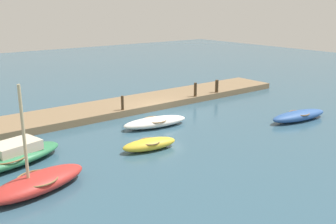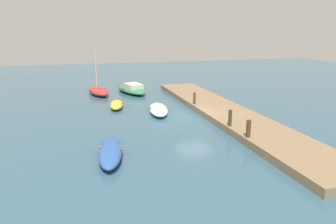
{
  "view_description": "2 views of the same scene",
  "coord_description": "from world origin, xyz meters",
  "px_view_note": "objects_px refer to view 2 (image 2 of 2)",
  "views": [
    {
      "loc": [
        15.28,
        20.45,
        7.18
      ],
      "look_at": [
        0.87,
        1.84,
        0.64
      ],
      "focal_mm": 41.52,
      "sensor_mm": 36.0,
      "label": 1
    },
    {
      "loc": [
        -21.38,
        8.07,
        6.32
      ],
      "look_at": [
        -0.69,
        2.22,
        0.79
      ],
      "focal_mm": 34.27,
      "sensor_mm": 36.0,
      "label": 2
    }
  ],
  "objects_px": {
    "rowboat_white": "(158,109)",
    "mooring_post_mid_west": "(230,118)",
    "motorboat_green": "(132,89)",
    "dinghy_yellow": "(117,105)",
    "rowboat_blue": "(110,152)",
    "mooring_post_west": "(248,129)",
    "mooring_post_mid_east": "(194,98)",
    "rowboat_red": "(98,91)"
  },
  "relations": [
    {
      "from": "rowboat_red",
      "to": "mooring_post_west",
      "type": "height_order",
      "value": "rowboat_red"
    },
    {
      "from": "mooring_post_mid_west",
      "to": "mooring_post_mid_east",
      "type": "xyz_separation_m",
      "value": [
        6.4,
        0.0,
        -0.05
      ]
    },
    {
      "from": "rowboat_blue",
      "to": "mooring_post_mid_west",
      "type": "distance_m",
      "value": 7.96
    },
    {
      "from": "rowboat_red",
      "to": "dinghy_yellow",
      "type": "relative_size",
      "value": 1.46
    },
    {
      "from": "rowboat_white",
      "to": "mooring_post_west",
      "type": "relative_size",
      "value": 4.32
    },
    {
      "from": "rowboat_red",
      "to": "mooring_post_west",
      "type": "distance_m",
      "value": 18.35
    },
    {
      "from": "motorboat_green",
      "to": "dinghy_yellow",
      "type": "relative_size",
      "value": 1.94
    },
    {
      "from": "rowboat_white",
      "to": "motorboat_green",
      "type": "bearing_deg",
      "value": 12.92
    },
    {
      "from": "rowboat_blue",
      "to": "rowboat_white",
      "type": "distance_m",
      "value": 9.24
    },
    {
      "from": "rowboat_blue",
      "to": "mooring_post_west",
      "type": "relative_size",
      "value": 4.58
    },
    {
      "from": "rowboat_blue",
      "to": "dinghy_yellow",
      "type": "xyz_separation_m",
      "value": [
        10.54,
        -1.6,
        -0.03
      ]
    },
    {
      "from": "motorboat_green",
      "to": "rowboat_white",
      "type": "height_order",
      "value": "motorboat_green"
    },
    {
      "from": "mooring_post_west",
      "to": "mooring_post_mid_east",
      "type": "xyz_separation_m",
      "value": [
        8.66,
        0.0,
        -0.03
      ]
    },
    {
      "from": "dinghy_yellow",
      "to": "mooring_post_mid_west",
      "type": "relative_size",
      "value": 2.94
    },
    {
      "from": "dinghy_yellow",
      "to": "rowboat_blue",
      "type": "bearing_deg",
      "value": -179.2
    },
    {
      "from": "rowboat_red",
      "to": "rowboat_white",
      "type": "bearing_deg",
      "value": -168.34
    },
    {
      "from": "dinghy_yellow",
      "to": "rowboat_white",
      "type": "height_order",
      "value": "rowboat_white"
    },
    {
      "from": "motorboat_green",
      "to": "mooring_post_mid_east",
      "type": "bearing_deg",
      "value": -169.01
    },
    {
      "from": "rowboat_red",
      "to": "motorboat_green",
      "type": "height_order",
      "value": "rowboat_red"
    },
    {
      "from": "rowboat_white",
      "to": "rowboat_blue",
      "type": "bearing_deg",
      "value": 159.45
    },
    {
      "from": "mooring_post_mid_east",
      "to": "dinghy_yellow",
      "type": "bearing_deg",
      "value": 70.84
    },
    {
      "from": "dinghy_yellow",
      "to": "mooring_post_mid_east",
      "type": "height_order",
      "value": "mooring_post_mid_east"
    },
    {
      "from": "mooring_post_west",
      "to": "mooring_post_mid_west",
      "type": "xyz_separation_m",
      "value": [
        2.26,
        0.0,
        0.02
      ]
    },
    {
      "from": "dinghy_yellow",
      "to": "mooring_post_mid_west",
      "type": "distance_m",
      "value": 10.47
    },
    {
      "from": "dinghy_yellow",
      "to": "rowboat_white",
      "type": "xyz_separation_m",
      "value": [
        -2.5,
        -2.95,
        0.0
      ]
    },
    {
      "from": "rowboat_white",
      "to": "mooring_post_west",
      "type": "bearing_deg",
      "value": -150.37
    },
    {
      "from": "rowboat_white",
      "to": "mooring_post_mid_east",
      "type": "relative_size",
      "value": 4.55
    },
    {
      "from": "mooring_post_west",
      "to": "rowboat_white",
      "type": "bearing_deg",
      "value": 20.68
    },
    {
      "from": "rowboat_red",
      "to": "rowboat_white",
      "type": "relative_size",
      "value": 1.04
    },
    {
      "from": "rowboat_red",
      "to": "mooring_post_west",
      "type": "xyz_separation_m",
      "value": [
        -16.9,
        -7.12,
        0.56
      ]
    },
    {
      "from": "rowboat_red",
      "to": "rowboat_blue",
      "type": "distance_m",
      "value": 16.69
    },
    {
      "from": "rowboat_blue",
      "to": "mooring_post_mid_west",
      "type": "relative_size",
      "value": 4.38
    },
    {
      "from": "motorboat_green",
      "to": "mooring_post_mid_east",
      "type": "height_order",
      "value": "mooring_post_mid_east"
    },
    {
      "from": "rowboat_blue",
      "to": "mooring_post_mid_west",
      "type": "bearing_deg",
      "value": -67.51
    },
    {
      "from": "rowboat_white",
      "to": "mooring_post_mid_west",
      "type": "xyz_separation_m",
      "value": [
        -6.0,
        -3.12,
        0.68
      ]
    },
    {
      "from": "motorboat_green",
      "to": "mooring_post_west",
      "type": "xyz_separation_m",
      "value": [
        -17.13,
        -3.74,
        0.55
      ]
    },
    {
      "from": "rowboat_red",
      "to": "dinghy_yellow",
      "type": "bearing_deg",
      "value": 176.54
    },
    {
      "from": "motorboat_green",
      "to": "mooring_post_mid_east",
      "type": "relative_size",
      "value": 6.3
    },
    {
      "from": "mooring_post_west",
      "to": "motorboat_green",
      "type": "bearing_deg",
      "value": 12.3
    },
    {
      "from": "mooring_post_west",
      "to": "mooring_post_mid_east",
      "type": "distance_m",
      "value": 8.66
    },
    {
      "from": "dinghy_yellow",
      "to": "mooring_post_west",
      "type": "bearing_deg",
      "value": -141.16
    },
    {
      "from": "rowboat_red",
      "to": "dinghy_yellow",
      "type": "distance_m",
      "value": 6.23
    }
  ]
}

